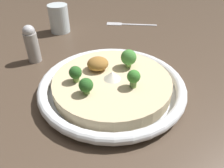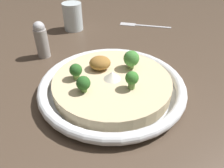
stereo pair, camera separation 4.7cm
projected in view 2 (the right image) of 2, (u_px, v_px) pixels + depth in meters
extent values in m
plane|color=#47382B|center=(112.00, 92.00, 0.48)|extent=(6.00, 6.00, 0.00)
cylinder|color=silver|center=(112.00, 90.00, 0.48)|extent=(0.29, 0.29, 0.01)
torus|color=silver|center=(112.00, 85.00, 0.47)|extent=(0.31, 0.31, 0.02)
cylinder|color=#CCB78E|center=(112.00, 84.00, 0.47)|extent=(0.25, 0.25, 0.03)
cone|color=white|center=(113.00, 75.00, 0.46)|extent=(0.04, 0.04, 0.02)
ellipsoid|color=olive|center=(100.00, 63.00, 0.48)|extent=(0.05, 0.04, 0.03)
cylinder|color=#759E4C|center=(131.00, 65.00, 0.49)|extent=(0.02, 0.02, 0.02)
sphere|color=#428438|center=(131.00, 58.00, 0.48)|extent=(0.04, 0.04, 0.04)
cylinder|color=#759E4C|center=(76.00, 75.00, 0.46)|extent=(0.02, 0.02, 0.02)
sphere|color=#285B23|center=(76.00, 70.00, 0.45)|extent=(0.03, 0.03, 0.03)
cylinder|color=#668E47|center=(132.00, 84.00, 0.43)|extent=(0.02, 0.02, 0.02)
sphere|color=#387A2D|center=(132.00, 78.00, 0.42)|extent=(0.03, 0.03, 0.03)
cylinder|color=#668E47|center=(84.00, 88.00, 0.42)|extent=(0.02, 0.02, 0.01)
sphere|color=#285B23|center=(83.00, 83.00, 0.41)|extent=(0.03, 0.03, 0.03)
cylinder|color=silver|center=(73.00, 17.00, 0.74)|extent=(0.06, 0.06, 0.09)
cube|color=#B7B7BC|center=(153.00, 26.00, 0.78)|extent=(0.12, 0.05, 0.00)
cube|color=#B7B7BC|center=(128.00, 24.00, 0.80)|extent=(0.06, 0.04, 0.00)
cylinder|color=#9E9993|center=(42.00, 43.00, 0.59)|extent=(0.03, 0.03, 0.08)
sphere|color=#B2B2B7|center=(39.00, 27.00, 0.56)|extent=(0.03, 0.03, 0.03)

